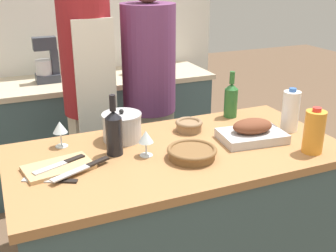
{
  "coord_description": "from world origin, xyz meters",
  "views": [
    {
      "loc": [
        -0.76,
        -1.66,
        1.76
      ],
      "look_at": [
        0.0,
        0.12,
        1.01
      ],
      "focal_mm": 45.0,
      "sensor_mm": 36.0,
      "label": 1
    }
  ],
  "objects": [
    {
      "name": "stand_mixer",
      "position": [
        -0.36,
        1.64,
        1.03
      ],
      "size": [
        0.18,
        0.14,
        0.35
      ],
      "color": "#333842",
      "rests_on": "back_counter"
    },
    {
      "name": "knife_bread",
      "position": [
        -0.54,
        0.03,
        0.95
      ],
      "size": [
        0.24,
        0.12,
        0.01
      ],
      "color": "#B7B7BC",
      "rests_on": "cutting_board"
    },
    {
      "name": "knife_chef",
      "position": [
        -0.46,
        -0.05,
        0.95
      ],
      "size": [
        0.28,
        0.15,
        0.01
      ],
      "color": "#B7B7BC",
      "rests_on": "cutting_board"
    },
    {
      "name": "person_cook_guest",
      "position": [
        0.18,
        0.86,
        0.96
      ],
      "size": [
        0.35,
        0.35,
        1.73
      ],
      "rotation": [
        0.0,
        0.0,
        -0.0
      ],
      "color": "beige",
      "rests_on": "ground_plane"
    },
    {
      "name": "back_wall",
      "position": [
        0.0,
        1.97,
        1.27
      ],
      "size": [
        2.4,
        0.1,
        2.55
      ],
      "color": "silver",
      "rests_on": "ground_plane"
    },
    {
      "name": "person_cook_aproned",
      "position": [
        -0.21,
        0.9,
        1.0
      ],
      "size": [
        0.32,
        0.33,
        1.78
      ],
      "rotation": [
        0.0,
        0.0,
        0.11
      ],
      "color": "beige",
      "rests_on": "ground_plane"
    },
    {
      "name": "wine_glass_right",
      "position": [
        -0.16,
        0.0,
        1.02
      ],
      "size": [
        0.07,
        0.07,
        0.12
      ],
      "color": "silver",
      "rests_on": "kitchen_island"
    },
    {
      "name": "wine_glass_left",
      "position": [
        -0.5,
        0.26,
        1.02
      ],
      "size": [
        0.07,
        0.07,
        0.13
      ],
      "color": "silver",
      "rests_on": "kitchen_island"
    },
    {
      "name": "roasting_pan",
      "position": [
        0.39,
        -0.04,
        0.97
      ],
      "size": [
        0.34,
        0.24,
        0.11
      ],
      "color": "#BCBCC1",
      "rests_on": "kitchen_island"
    },
    {
      "name": "kitchen_island",
      "position": [
        0.0,
        0.0,
        0.46
      ],
      "size": [
        1.58,
        0.79,
        0.93
      ],
      "color": "#3D565B",
      "rests_on": "ground_plane"
    },
    {
      "name": "milk_jug",
      "position": [
        0.65,
        -0.0,
        1.03
      ],
      "size": [
        0.09,
        0.09,
        0.23
      ],
      "color": "white",
      "rests_on": "kitchen_island"
    },
    {
      "name": "stock_pot",
      "position": [
        -0.2,
        0.22,
        1.0
      ],
      "size": [
        0.2,
        0.2,
        0.16
      ],
      "color": "#B7B7BC",
      "rests_on": "kitchen_island"
    },
    {
      "name": "juice_jug",
      "position": [
        0.57,
        -0.27,
        1.03
      ],
      "size": [
        0.09,
        0.09,
        0.22
      ],
      "color": "orange",
      "rests_on": "kitchen_island"
    },
    {
      "name": "wine_bottle_green",
      "position": [
        0.47,
        0.31,
        1.03
      ],
      "size": [
        0.08,
        0.08,
        0.27
      ],
      "color": "#28662D",
      "rests_on": "kitchen_island"
    },
    {
      "name": "mixing_bowl",
      "position": [
        0.15,
        0.2,
        0.96
      ],
      "size": [
        0.14,
        0.14,
        0.06
      ],
      "color": "#846647",
      "rests_on": "kitchen_island"
    },
    {
      "name": "cutting_board",
      "position": [
        -0.56,
        0.02,
        0.94
      ],
      "size": [
        0.31,
        0.21,
        0.02
      ],
      "color": "tan",
      "rests_on": "kitchen_island"
    },
    {
      "name": "back_counter",
      "position": [
        0.0,
        1.62,
        0.45
      ],
      "size": [
        1.9,
        0.6,
        0.89
      ],
      "color": "#3D565B",
      "rests_on": "ground_plane"
    },
    {
      "name": "condiment_bottle_extra",
      "position": [
        -0.1,
        1.6,
        0.98
      ],
      "size": [
        0.05,
        0.05,
        0.19
      ],
      "color": "maroon",
      "rests_on": "back_counter"
    },
    {
      "name": "wine_bottle_dark",
      "position": [
        -0.29,
        0.07,
        1.04
      ],
      "size": [
        0.08,
        0.08,
        0.29
      ],
      "color": "black",
      "rests_on": "kitchen_island"
    },
    {
      "name": "knife_paring",
      "position": [
        -0.6,
        -0.08,
        0.93
      ],
      "size": [
        0.22,
        0.13,
        0.01
      ],
      "color": "#B7B7BC",
      "rests_on": "kitchen_island"
    },
    {
      "name": "condiment_bottle_short",
      "position": [
        0.28,
        1.62,
        0.95
      ],
      "size": [
        0.06,
        0.06,
        0.14
      ],
      "color": "#B28E2D",
      "rests_on": "back_counter"
    },
    {
      "name": "wicker_basket",
      "position": [
        0.02,
        -0.11,
        0.95
      ],
      "size": [
        0.23,
        0.23,
        0.05
      ],
      "color": "brown",
      "rests_on": "kitchen_island"
    }
  ]
}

